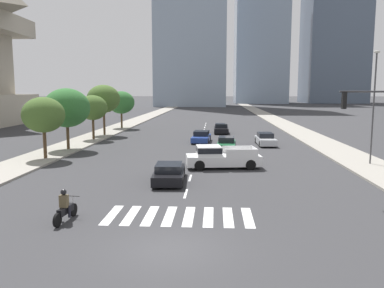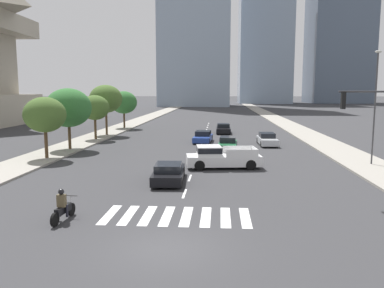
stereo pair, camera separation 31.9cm
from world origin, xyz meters
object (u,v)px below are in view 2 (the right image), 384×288
Objects in this scene: sedan_silver_0 at (267,139)px; sedan_blue_2 at (203,137)px; pickup_truck at (220,157)px; street_tree_fourth at (106,99)px; street_tree_third at (95,108)px; street_tree_second at (68,108)px; street_tree_nearest at (45,115)px; sedan_green_3 at (228,144)px; motorcycle_lead at (63,208)px; sedan_black_1 at (223,129)px; street_tree_fifth at (124,102)px; street_lamp_east at (375,100)px; sedan_black_4 at (169,173)px.

sedan_blue_2 is at bearing -106.97° from sedan_silver_0.
street_tree_fourth is at bearing -61.59° from pickup_truck.
sedan_silver_0 is 0.94× the size of street_tree_third.
street_tree_nearest is at bearing -90.00° from street_tree_second.
sedan_green_3 is 16.94m from street_tree_third.
street_tree_fourth reaches higher than motorcycle_lead.
pickup_truck is at bearing -1.30° from sedan_black_1.
sedan_black_1 reaches higher than sedan_blue_2.
sedan_blue_2 is 19.76m from street_tree_fifth.
street_tree_fourth is (-15.28, 11.11, 4.12)m from sedan_green_3.
street_tree_fourth is at bearing -109.63° from sedan_blue_2.
pickup_truck is at bearing -27.94° from street_tree_second.
street_tree_fifth reaches higher than sedan_green_3.
sedan_blue_2 is (5.04, 27.24, -0.00)m from motorcycle_lead.
street_tree_fifth reaches higher than street_tree_third.
street_tree_third reaches higher than sedan_silver_0.
sedan_black_1 is (7.41, 36.81, 0.01)m from motorcycle_lead.
street_tree_second reaches higher than street_tree_third.
sedan_black_4 is at bearing -157.01° from street_lamp_east.
street_tree_second is (0.00, 5.14, 0.36)m from street_tree_nearest.
street_lamp_east is at bearing -28.10° from street_tree_third.
street_tree_fifth is at bearing 15.73° from sedan_black_4.
sedan_black_1 is 0.90× the size of street_tree_nearest.
motorcycle_lead is 14.35m from pickup_truck.
street_tree_nearest is at bearing -63.59° from sedan_green_3.
sedan_blue_2 is at bearing -151.27° from sedan_green_3.
street_tree_fourth is (-11.27, 24.83, 4.15)m from sedan_black_4.
sedan_blue_2 is 19.32m from street_lamp_east.
street_tree_fourth is (-14.52, 20.15, 3.90)m from pickup_truck.
sedan_green_3 is 0.90× the size of street_tree_third.
motorcycle_lead is 0.44× the size of sedan_black_4.
street_tree_second is at bearing 39.79° from sedan_black_4.
street_tree_fifth is at bearing 90.00° from street_tree_second.
sedan_black_4 is at bearing -32.74° from street_tree_nearest.
sedan_black_1 reaches higher than sedan_black_4.
pickup_truck is at bearing -23.04° from sedan_silver_0.
street_tree_fifth is (-14.52, 29.50, 3.16)m from pickup_truck.
street_tree_nearest is at bearing -34.86° from sedan_black_1.
street_tree_second is 21.80m from street_tree_fifth.
sedan_blue_2 is at bearing -89.99° from pickup_truck.
sedan_black_1 is (0.47, 24.24, -0.22)m from pickup_truck.
pickup_truck is at bearing -63.79° from street_tree_fifth.
sedan_blue_2 is at bearing 43.82° from street_tree_nearest.
sedan_blue_2 is at bearing 28.94° from street_tree_second.
sedan_blue_2 is 19.41m from sedan_black_4.
pickup_truck is at bearing -47.09° from street_tree_third.
motorcycle_lead is 0.45× the size of sedan_black_1.
sedan_green_3 is at bearing -36.02° from street_tree_fourth.
street_tree_nearest is 13.05m from street_tree_third.
sedan_black_4 is at bearing 47.85° from pickup_truck.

